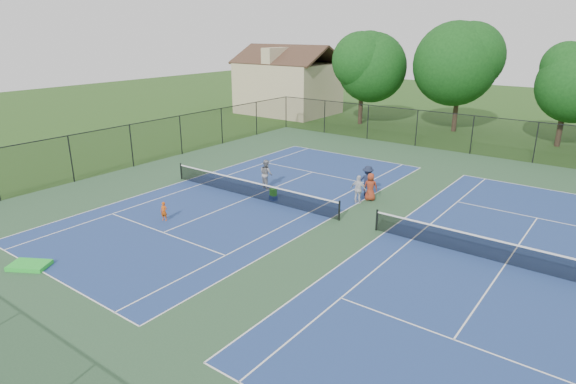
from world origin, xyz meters
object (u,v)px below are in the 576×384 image
Objects in this scene: bystander_c at (370,187)px; ball_hopper at (273,192)px; child_player at (164,211)px; clapboard_house at (288,86)px; bystander_a at (358,189)px; tree_back_b at (461,60)px; tree_back_c at (569,79)px; tree_back_a at (363,63)px; instructor at (266,174)px; ball_crate at (273,198)px; bystander_b at (368,181)px.

ball_hopper is (-4.41, -3.30, -0.32)m from bystander_c.
bystander_c is at bearing 32.20° from child_player.
clapboard_house is 6.68× the size of bystander_a.
tree_back_b is at bearing 3.01° from clapboard_house.
tree_back_b reaches higher than tree_back_c.
tree_back_a reaches higher than instructor.
ball_crate is at bearing 159.11° from instructor.
instructor reaches higher than child_player.
bystander_b reaches higher than child_player.
bystander_c is at bearing -143.63° from instructor.
bystander_a reaches higher than child_player.
bystander_c is (2.77, -22.30, -5.80)m from tree_back_b.
bystander_c is (0.49, -0.58, -0.11)m from bystander_b.
child_player is at bearing -113.84° from ball_crate.
bystander_b is at bearing -44.25° from clapboard_house.
tree_back_b is at bearing -77.78° from instructor.
child_player is at bearing 47.29° from bystander_a.
child_player is 0.56× the size of instructor.
tree_back_c reaches higher than bystander_b.
tree_back_a is 23.36m from instructor.
bystander_b is at bearing 44.70° from ball_hopper.
tree_back_a is 22.79× the size of ball_hopper.
tree_back_b is 0.93× the size of clapboard_house.
tree_back_a is 5.66× the size of bystander_a.
tree_back_c reaches higher than instructor.
clapboard_house is 6.77× the size of bystander_c.
instructor reaches higher than bystander_c.
instructor is (0.79, 7.25, 0.39)m from child_player.
bystander_a is at bearing -45.89° from clapboard_house.
bystander_a is at bearing 42.35° from bystander_c.
tree_back_b reaches higher than bystander_a.
bystander_b is 4.72× the size of ball_crate.
tree_back_b is at bearing 173.66° from tree_back_c.
tree_back_a is 5.05× the size of bystander_b.
bystander_c is (6.15, 1.78, -0.09)m from instructor.
instructor is 6.41m from bystander_c.
child_player is (4.82, -29.33, -5.54)m from tree_back_a.
clapboard_house reaches higher than bystander_c.
tree_back_c is (18.00, 1.00, -0.56)m from tree_back_a.
tree_back_c reaches higher than clapboard_house.
bystander_a is at bearing 30.74° from child_player.
tree_back_c is 23.55m from bystander_a.
child_player is 0.55× the size of bystander_b.
tree_back_c is at bearing 3.18° from tree_back_a.
tree_back_a is 25.34m from ball_hopper.
bystander_a is at bearing -61.53° from tree_back_a.
tree_back_c is 22.26m from bystander_b.
clapboard_house is at bearing 125.20° from ball_hopper.
clapboard_house is 27.95m from instructor.
tree_back_c reaches higher than ball_hopper.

